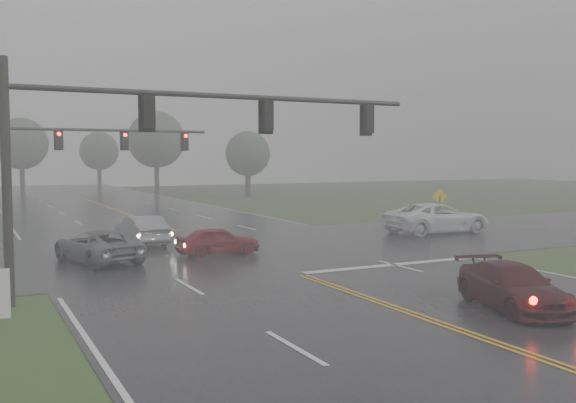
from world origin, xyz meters
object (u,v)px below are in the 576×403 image
sedan_red (218,255)px  signal_gantry_near (155,133)px  pickup_white (437,233)px  signal_gantry_far (62,151)px  sedan_maroon (512,309)px  car_grey (98,263)px  sedan_silver (142,245)px

sedan_red → signal_gantry_near: signal_gantry_near is taller
pickup_white → signal_gantry_far: bearing=68.3°
pickup_white → signal_gantry_far: size_ratio=0.51×
pickup_white → sedan_maroon: bearing=148.4°
pickup_white → car_grey: bearing=96.6°
sedan_silver → car_grey: 5.46m
sedan_silver → signal_gantry_near: signal_gantry_near is taller
sedan_maroon → pickup_white: bearing=71.9°
sedan_red → signal_gantry_near: size_ratio=0.26×
car_grey → signal_gantry_far: size_ratio=0.40×
sedan_maroon → pickup_white: pickup_white is taller
sedan_maroon → pickup_white: (10.35, 15.78, 0.00)m
sedan_red → sedan_silver: (-2.30, 4.89, 0.00)m
sedan_maroon → car_grey: 16.95m
sedan_red → pickup_white: 14.59m
sedan_red → car_grey: (-5.32, 0.34, 0.00)m
sedan_red → signal_gantry_near: bearing=145.9°
signal_gantry_near → signal_gantry_far: signal_gantry_near is taller
sedan_maroon → pickup_white: size_ratio=0.71×
car_grey → pickup_white: 19.84m
sedan_silver → signal_gantry_near: bearing=74.9°
signal_gantry_near → pickup_white: bearing=24.5°
sedan_red → signal_gantry_near: (-4.67, -6.69, 5.26)m
sedan_silver → pickup_white: size_ratio=0.72×
car_grey → pickup_white: (19.77, 1.69, 0.00)m
sedan_silver → car_grey: bearing=52.8°
sedan_maroon → signal_gantry_near: bearing=156.3°
sedan_maroon → sedan_silver: 19.71m
signal_gantry_near → sedan_silver: bearing=78.4°
sedan_silver → signal_gantry_far: 8.03m
sedan_maroon → signal_gantry_near: size_ratio=0.31×
sedan_maroon → sedan_silver: (-6.39, 18.64, 0.00)m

